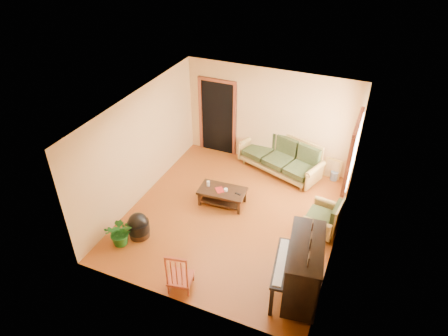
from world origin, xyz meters
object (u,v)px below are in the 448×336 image
at_px(coffee_table, 222,197).
at_px(red_chair, 180,269).
at_px(ceramic_crock, 334,176).
at_px(footstool, 139,228).
at_px(armchair, 323,215).
at_px(potted_plant, 120,232).
at_px(sofa, 280,156).
at_px(piano, 303,270).

xyz_separation_m(coffee_table, red_chair, (0.26, -2.53, 0.26)).
bearing_deg(ceramic_crock, coffee_table, -138.18).
relative_size(footstool, red_chair, 0.49).
xyz_separation_m(coffee_table, armchair, (2.30, 0.00, 0.21)).
distance_m(coffee_table, potted_plant, 2.45).
bearing_deg(armchair, sofa, 135.75).
relative_size(sofa, coffee_table, 2.03).
bearing_deg(sofa, red_chair, -78.02).
height_order(sofa, potted_plant, sofa).
distance_m(red_chair, potted_plant, 1.73).
bearing_deg(piano, red_chair, -169.35).
relative_size(footstool, potted_plant, 0.71).
xyz_separation_m(piano, ceramic_crock, (-0.08, 3.82, -0.48)).
height_order(coffee_table, piano, piano).
relative_size(coffee_table, armchair, 1.33).
distance_m(sofa, red_chair, 4.37).
relative_size(red_chair, ceramic_crock, 3.90).
xyz_separation_m(armchair, ceramic_crock, (-0.07, 1.99, -0.29)).
relative_size(coffee_table, footstool, 2.39).
relative_size(armchair, red_chair, 0.88).
distance_m(armchair, red_chair, 3.25).
bearing_deg(potted_plant, coffee_table, 55.63).
xyz_separation_m(piano, potted_plant, (-3.69, -0.20, -0.29)).
bearing_deg(coffee_table, piano, -38.37).
bearing_deg(coffee_table, sofa, 65.30).
bearing_deg(sofa, potted_plant, -100.63).
bearing_deg(armchair, piano, -83.33).
bearing_deg(potted_plant, red_chair, -17.13).
relative_size(coffee_table, piano, 0.79).
xyz_separation_m(sofa, armchair, (1.47, -1.80, -0.07)).
relative_size(sofa, ceramic_crock, 9.27).
relative_size(coffee_table, red_chair, 1.17).
distance_m(piano, red_chair, 2.16).
distance_m(red_chair, ceramic_crock, 4.94).
bearing_deg(red_chair, piano, 7.06).
xyz_separation_m(footstool, potted_plant, (-0.20, -0.34, 0.10)).
bearing_deg(red_chair, potted_plant, 150.82).
bearing_deg(ceramic_crock, armchair, -87.95).
relative_size(piano, footstool, 3.02).
distance_m(sofa, piano, 3.92).
height_order(sofa, ceramic_crock, sofa).
xyz_separation_m(footstool, ceramic_crock, (3.41, 3.67, -0.10)).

